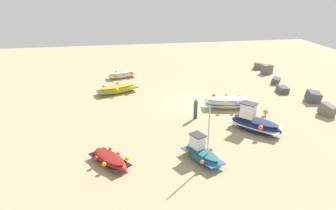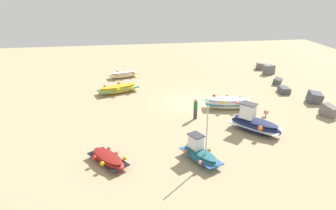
{
  "view_description": "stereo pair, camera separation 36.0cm",
  "coord_description": "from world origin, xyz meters",
  "px_view_note": "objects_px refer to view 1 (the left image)",
  "views": [
    {
      "loc": [
        25.65,
        -6.52,
        10.44
      ],
      "look_at": [
        2.5,
        -2.6,
        0.9
      ],
      "focal_mm": 33.05,
      "sensor_mm": 36.0,
      "label": 1
    },
    {
      "loc": [
        25.7,
        -6.17,
        10.44
      ],
      "look_at": [
        2.5,
        -2.6,
        0.9
      ],
      "focal_mm": 33.05,
      "sensor_mm": 36.0,
      "label": 2
    }
  ],
  "objects_px": {
    "fishing_boat_2": "(255,123)",
    "fishing_boat_3": "(117,89)",
    "fishing_boat_0": "(228,102)",
    "fishing_boat_4": "(110,159)",
    "person_walking": "(196,107)",
    "mooring_buoy_0": "(266,112)",
    "fishing_boat_5": "(122,75)",
    "fishing_boat_1": "(202,154)"
  },
  "relations": [
    {
      "from": "person_walking",
      "to": "mooring_buoy_0",
      "type": "height_order",
      "value": "person_walking"
    },
    {
      "from": "person_walking",
      "to": "mooring_buoy_0",
      "type": "relative_size",
      "value": 3.07
    },
    {
      "from": "fishing_boat_2",
      "to": "fishing_boat_4",
      "type": "distance_m",
      "value": 10.88
    },
    {
      "from": "fishing_boat_4",
      "to": "mooring_buoy_0",
      "type": "distance_m",
      "value": 13.68
    },
    {
      "from": "fishing_boat_4",
      "to": "person_walking",
      "type": "xyz_separation_m",
      "value": [
        -5.65,
        6.79,
        0.64
      ]
    },
    {
      "from": "fishing_boat_2",
      "to": "fishing_boat_5",
      "type": "relative_size",
      "value": 1.04
    },
    {
      "from": "fishing_boat_0",
      "to": "mooring_buoy_0",
      "type": "distance_m",
      "value": 3.27
    },
    {
      "from": "fishing_boat_1",
      "to": "fishing_boat_5",
      "type": "xyz_separation_m",
      "value": [
        -18.49,
        -4.31,
        -0.13
      ]
    },
    {
      "from": "fishing_boat_3",
      "to": "fishing_boat_4",
      "type": "xyz_separation_m",
      "value": [
        12.87,
        -0.7,
        -0.08
      ]
    },
    {
      "from": "person_walking",
      "to": "fishing_boat_1",
      "type": "bearing_deg",
      "value": 164.03
    },
    {
      "from": "fishing_boat_2",
      "to": "person_walking",
      "type": "bearing_deg",
      "value": 9.7
    },
    {
      "from": "fishing_boat_4",
      "to": "fishing_boat_5",
      "type": "bearing_deg",
      "value": 140.51
    },
    {
      "from": "fishing_boat_2",
      "to": "mooring_buoy_0",
      "type": "bearing_deg",
      "value": -83.0
    },
    {
      "from": "fishing_boat_5",
      "to": "fishing_boat_4",
      "type": "bearing_deg",
      "value": 67.16
    },
    {
      "from": "fishing_boat_2",
      "to": "fishing_boat_3",
      "type": "bearing_deg",
      "value": 1.7
    },
    {
      "from": "mooring_buoy_0",
      "to": "fishing_boat_3",
      "type": "bearing_deg",
      "value": -122.64
    },
    {
      "from": "fishing_boat_0",
      "to": "fishing_boat_1",
      "type": "bearing_deg",
      "value": -110.95
    },
    {
      "from": "fishing_boat_3",
      "to": "mooring_buoy_0",
      "type": "relative_size",
      "value": 7.93
    },
    {
      "from": "fishing_boat_4",
      "to": "person_walking",
      "type": "relative_size",
      "value": 1.83
    },
    {
      "from": "fishing_boat_0",
      "to": "fishing_boat_2",
      "type": "height_order",
      "value": "fishing_boat_2"
    },
    {
      "from": "fishing_boat_0",
      "to": "person_walking",
      "type": "height_order",
      "value": "person_walking"
    },
    {
      "from": "fishing_boat_2",
      "to": "fishing_boat_5",
      "type": "height_order",
      "value": "fishing_boat_2"
    },
    {
      "from": "fishing_boat_1",
      "to": "mooring_buoy_0",
      "type": "xyz_separation_m",
      "value": [
        -5.77,
        7.03,
        -0.17
      ]
    },
    {
      "from": "fishing_boat_1",
      "to": "fishing_boat_3",
      "type": "distance_m",
      "value": 14.3
    },
    {
      "from": "fishing_boat_1",
      "to": "fishing_boat_2",
      "type": "height_order",
      "value": "fishing_boat_1"
    },
    {
      "from": "fishing_boat_5",
      "to": "person_walking",
      "type": "relative_size",
      "value": 2.12
    },
    {
      "from": "fishing_boat_0",
      "to": "fishing_boat_2",
      "type": "xyz_separation_m",
      "value": [
        4.55,
        0.4,
        0.12
      ]
    },
    {
      "from": "fishing_boat_1",
      "to": "fishing_boat_4",
      "type": "height_order",
      "value": "fishing_boat_1"
    },
    {
      "from": "fishing_boat_1",
      "to": "fishing_boat_3",
      "type": "bearing_deg",
      "value": -5.62
    },
    {
      "from": "fishing_boat_3",
      "to": "fishing_boat_5",
      "type": "bearing_deg",
      "value": -117.64
    },
    {
      "from": "fishing_boat_0",
      "to": "fishing_boat_5",
      "type": "relative_size",
      "value": 1.19
    },
    {
      "from": "fishing_boat_2",
      "to": "fishing_boat_3",
      "type": "height_order",
      "value": "fishing_boat_2"
    },
    {
      "from": "fishing_boat_4",
      "to": "fishing_boat_3",
      "type": "bearing_deg",
      "value": 141.56
    },
    {
      "from": "fishing_boat_2",
      "to": "fishing_boat_5",
      "type": "bearing_deg",
      "value": -11.17
    },
    {
      "from": "fishing_boat_0",
      "to": "fishing_boat_2",
      "type": "distance_m",
      "value": 4.56
    },
    {
      "from": "fishing_boat_3",
      "to": "fishing_boat_4",
      "type": "height_order",
      "value": "fishing_boat_3"
    },
    {
      "from": "fishing_boat_5",
      "to": "person_walking",
      "type": "distance_m",
      "value": 13.47
    },
    {
      "from": "fishing_boat_1",
      "to": "fishing_boat_4",
      "type": "relative_size",
      "value": 1.25
    },
    {
      "from": "fishing_boat_0",
      "to": "fishing_boat_1",
      "type": "relative_size",
      "value": 1.1
    },
    {
      "from": "fishing_boat_3",
      "to": "person_walking",
      "type": "bearing_deg",
      "value": 109.3
    },
    {
      "from": "fishing_boat_4",
      "to": "person_walking",
      "type": "bearing_deg",
      "value": 94.43
    },
    {
      "from": "fishing_boat_3",
      "to": "person_walking",
      "type": "relative_size",
      "value": 2.58
    }
  ]
}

